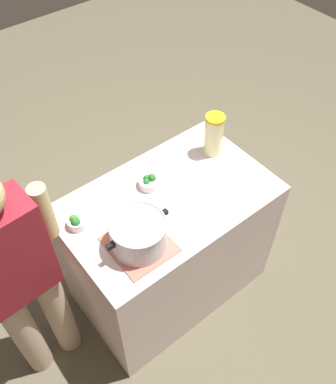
# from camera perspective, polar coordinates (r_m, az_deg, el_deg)

# --- Properties ---
(ground_plane) EXTENTS (8.00, 8.00, 0.00)m
(ground_plane) POSITION_cam_1_polar(r_m,az_deg,el_deg) (3.03, 0.00, -11.93)
(ground_plane) COLOR brown
(counter_slab) EXTENTS (1.15, 0.72, 0.90)m
(counter_slab) POSITION_cam_1_polar(r_m,az_deg,el_deg) (2.65, 0.00, -7.16)
(counter_slab) COLOR beige
(counter_slab) RESTS_ON ground_plane
(dish_cloth) EXTENTS (0.29, 0.31, 0.01)m
(dish_cloth) POSITION_cam_1_polar(r_m,az_deg,el_deg) (2.11, -3.85, -6.96)
(dish_cloth) COLOR #BC6555
(dish_cloth) RESTS_ON counter_slab
(cooking_pot) EXTENTS (0.35, 0.28, 0.16)m
(cooking_pot) POSITION_cam_1_polar(r_m,az_deg,el_deg) (2.03, -3.97, -5.57)
(cooking_pot) COLOR #B7B7BC
(cooking_pot) RESTS_ON dish_cloth
(lemonade_pitcher) EXTENTS (0.11, 0.11, 0.26)m
(lemonade_pitcher) POSITION_cam_1_polar(r_m,az_deg,el_deg) (2.46, 6.11, 7.62)
(lemonade_pitcher) COLOR beige
(lemonade_pitcher) RESTS_ON counter_slab
(broccoli_bowl_front) EXTENTS (0.12, 0.12, 0.08)m
(broccoli_bowl_front) POSITION_cam_1_polar(r_m,az_deg,el_deg) (2.32, -2.50, 1.40)
(broccoli_bowl_front) COLOR silver
(broccoli_bowl_front) RESTS_ON counter_slab
(broccoli_bowl_center) EXTENTS (0.11, 0.11, 0.08)m
(broccoli_bowl_center) POSITION_cam_1_polar(r_m,az_deg,el_deg) (2.19, -12.05, -3.90)
(broccoli_bowl_center) COLOR silver
(broccoli_bowl_center) RESTS_ON counter_slab
(person_cook) EXTENTS (0.50, 0.22, 1.57)m
(person_cook) POSITION_cam_1_polar(r_m,az_deg,el_deg) (2.16, -19.14, -11.04)
(person_cook) COLOR tan
(person_cook) RESTS_ON ground_plane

